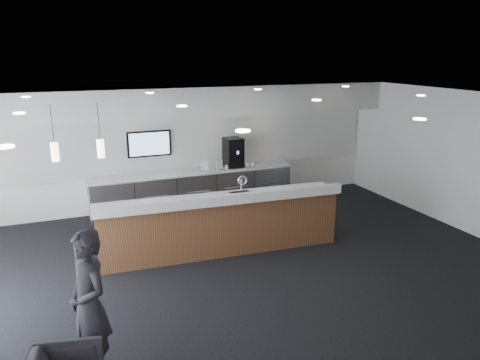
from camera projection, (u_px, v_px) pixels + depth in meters
name	position (u px, v px, depth m)	size (l,w,h in m)	color
ground	(252.00, 268.00, 8.46)	(10.00, 10.00, 0.00)	black
ceiling	(253.00, 101.00, 7.66)	(10.00, 8.00, 0.02)	black
back_wall	(189.00, 146.00, 11.64)	(10.00, 0.02, 3.00)	white
right_wall	(470.00, 163.00, 9.86)	(0.02, 8.00, 3.00)	white
soffit_bulkhead	(193.00, 101.00, 10.93)	(10.00, 0.90, 0.70)	silver
alcove_panel	(189.00, 142.00, 11.59)	(9.80, 0.06, 1.40)	silver
back_credenza	(194.00, 189.00, 11.59)	(5.06, 0.66, 0.95)	#9DA1A5
wall_tv	(149.00, 144.00, 11.16)	(1.05, 0.08, 0.62)	black
pendant_left	(100.00, 148.00, 7.72)	(0.12, 0.12, 0.30)	#FFE9C6
pendant_right	(55.00, 151.00, 7.46)	(0.12, 0.12, 0.30)	#FFE9C6
ceiling_can_lights	(253.00, 103.00, 7.67)	(7.00, 5.00, 0.02)	white
service_counter	(221.00, 224.00, 9.02)	(4.76, 1.06, 1.49)	#512C1B
coffee_machine	(233.00, 152.00, 11.79)	(0.44, 0.56, 0.74)	black
info_sign_left	(204.00, 166.00, 11.41)	(0.18, 0.02, 0.24)	white
info_sign_right	(219.00, 165.00, 11.54)	(0.18, 0.02, 0.24)	white
lounge_guest	(89.00, 304.00, 5.50)	(0.67, 0.44, 1.84)	black
cup_0	(252.00, 164.00, 11.91)	(0.10, 0.10, 0.09)	white
cup_1	(247.00, 165.00, 11.86)	(0.10, 0.10, 0.09)	white
cup_2	(242.00, 165.00, 11.81)	(0.10, 0.10, 0.09)	white
cup_3	(237.00, 166.00, 11.76)	(0.10, 0.10, 0.09)	white
cup_4	(232.00, 166.00, 11.71)	(0.10, 0.10, 0.09)	white
cup_5	(227.00, 167.00, 11.66)	(0.10, 0.10, 0.09)	white
cup_6	(221.00, 167.00, 11.61)	(0.10, 0.10, 0.09)	white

